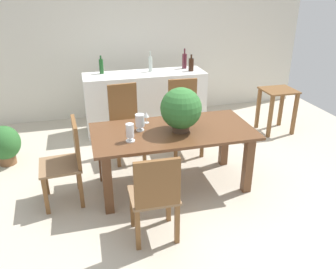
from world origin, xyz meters
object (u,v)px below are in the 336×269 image
(chair_near_left, at_px, (155,195))
(potted_plant_floor, at_px, (4,144))
(chair_far_left, at_px, (125,119))
(wine_bottle_dark, at_px, (101,66))
(kitchen_counter, at_px, (145,102))
(crystal_vase_center_near, at_px, (130,132))
(wine_bottle_clear, at_px, (150,64))
(wine_bottle_amber, at_px, (184,61))
(dining_table, at_px, (173,141))
(chair_head_end, at_px, (68,158))
(chair_far_right, at_px, (184,113))
(flower_centerpiece, at_px, (181,109))
(wine_glass, at_px, (146,115))
(crystal_vase_left, at_px, (140,121))
(wine_bottle_green, at_px, (191,64))
(side_table, at_px, (277,102))

(chair_near_left, xyz_separation_m, potted_plant_floor, (-1.62, 1.99, -0.22))
(chair_far_left, xyz_separation_m, wine_bottle_dark, (-0.20, 1.05, 0.51))
(chair_far_left, distance_m, wine_bottle_dark, 1.18)
(kitchen_counter, bearing_deg, chair_far_left, -117.13)
(chair_near_left, bearing_deg, chair_far_left, -88.70)
(chair_near_left, bearing_deg, crystal_vase_center_near, -81.06)
(wine_bottle_clear, relative_size, wine_bottle_amber, 0.98)
(dining_table, height_order, wine_bottle_amber, wine_bottle_amber)
(chair_head_end, bearing_deg, crystal_vase_center_near, 71.32)
(chair_far_right, height_order, wine_bottle_clear, wine_bottle_clear)
(flower_centerpiece, height_order, wine_bottle_amber, wine_bottle_amber)
(wine_bottle_clear, height_order, potted_plant_floor, wine_bottle_clear)
(chair_near_left, height_order, wine_glass, chair_near_left)
(flower_centerpiece, bearing_deg, wine_glass, 134.37)
(chair_head_end, height_order, wine_glass, chair_head_end)
(dining_table, relative_size, chair_head_end, 1.95)
(flower_centerpiece, bearing_deg, wine_bottle_clear, 87.83)
(flower_centerpiece, distance_m, crystal_vase_left, 0.48)
(chair_far_right, distance_m, wine_bottle_dark, 1.55)
(crystal_vase_center_near, relative_size, wine_bottle_green, 0.74)
(crystal_vase_center_near, distance_m, wine_glass, 0.53)
(wine_bottle_amber, height_order, potted_plant_floor, wine_bottle_amber)
(flower_centerpiece, relative_size, potted_plant_floor, 0.92)
(dining_table, relative_size, wine_bottle_amber, 5.64)
(chair_far_right, distance_m, wine_bottle_clear, 1.13)
(dining_table, bearing_deg, chair_far_left, 114.81)
(potted_plant_floor, bearing_deg, wine_bottle_clear, 20.34)
(chair_near_left, distance_m, wine_glass, 1.25)
(kitchen_counter, distance_m, wine_bottle_amber, 0.94)
(chair_head_end, distance_m, crystal_vase_center_near, 0.75)
(wine_bottle_amber, bearing_deg, chair_near_left, -111.94)
(chair_near_left, relative_size, chair_far_right, 0.90)
(chair_far_right, bearing_deg, wine_bottle_dark, 138.08)
(chair_far_right, xyz_separation_m, wine_bottle_dark, (-1.04, 1.04, 0.50))
(chair_near_left, xyz_separation_m, wine_bottle_dark, (-0.20, 2.87, 0.55))
(chair_head_end, bearing_deg, side_table, 106.07)
(flower_centerpiece, xyz_separation_m, crystal_vase_left, (-0.44, 0.13, -0.15))
(wine_bottle_dark, bearing_deg, potted_plant_floor, -148.13)
(chair_near_left, xyz_separation_m, side_table, (2.49, 2.08, -0.01))
(dining_table, distance_m, crystal_vase_center_near, 0.60)
(kitchen_counter, distance_m, side_table, 2.13)
(chair_far_left, bearing_deg, crystal_vase_left, -91.14)
(crystal_vase_center_near, bearing_deg, flower_centerpiece, 11.89)
(chair_head_end, height_order, wine_bottle_amber, wine_bottle_amber)
(chair_head_end, relative_size, wine_bottle_green, 3.55)
(chair_far_right, distance_m, chair_far_left, 0.85)
(wine_bottle_clear, distance_m, wine_bottle_amber, 0.60)
(dining_table, distance_m, chair_far_left, 1.01)
(chair_far_right, relative_size, potted_plant_floor, 1.88)
(wine_bottle_dark, height_order, potted_plant_floor, wine_bottle_dark)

